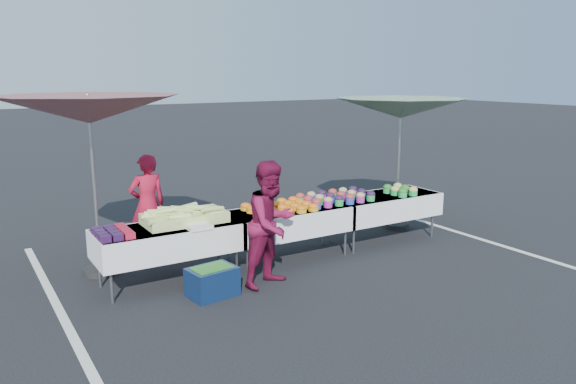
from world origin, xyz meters
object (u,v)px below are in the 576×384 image
table_left (168,239)px  vendor (148,204)px  umbrella_left (89,111)px  table_right (383,205)px  customer (272,224)px  storage_bin (212,281)px  table_center (288,220)px  umbrella_right (401,109)px

table_left → vendor: bearing=83.2°
table_left → umbrella_left: (-0.70, 0.80, 1.61)m
table_right → customer: customer is taller
customer → storage_bin: 1.02m
table_center → umbrella_right: (2.50, 0.44, 1.48)m
umbrella_left → storage_bin: (0.98, -1.51, -2.01)m
table_left → vendor: (0.16, 1.32, 0.17)m
table_left → vendor: 1.34m
table_left → table_right: same height
table_left → umbrella_right: 4.57m
customer → umbrella_right: bearing=2.4°
vendor → customer: customer is taller
customer → storage_bin: bearing=159.3°
table_left → umbrella_left: umbrella_left is taller
table_left → storage_bin: table_left is taller
umbrella_right → table_center: bearing=-170.1°
umbrella_left → umbrella_right: 5.01m
vendor → table_left: bearing=82.2°
table_center → table_left: bearing=180.0°
customer → storage_bin: (-0.82, 0.04, -0.62)m
table_left → customer: (1.10, -0.75, 0.22)m
storage_bin → umbrella_right: bearing=7.9°
umbrella_left → umbrella_right: umbrella_left is taller
vendor → storage_bin: (0.12, -2.03, -0.56)m
table_left → umbrella_right: size_ratio=0.75×
table_center → customer: 1.05m
umbrella_left → storage_bin: bearing=-57.0°
table_left → table_center: (1.80, 0.00, 0.00)m
table_center → table_right: same height
vendor → umbrella_left: umbrella_left is taller
vendor → table_right: bearing=158.1°
vendor → table_center: bearing=140.3°
table_left → customer: customer is taller
table_center → table_right: (1.80, 0.00, 0.00)m
umbrella_left → storage_bin: 2.70m
table_center → vendor: bearing=141.3°
storage_bin → table_right: bearing=4.0°
table_left → storage_bin: size_ratio=3.02×
table_left → table_center: bearing=0.0°
table_right → umbrella_left: 4.66m
table_center → storage_bin: 1.72m
table_right → vendor: size_ratio=1.23×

